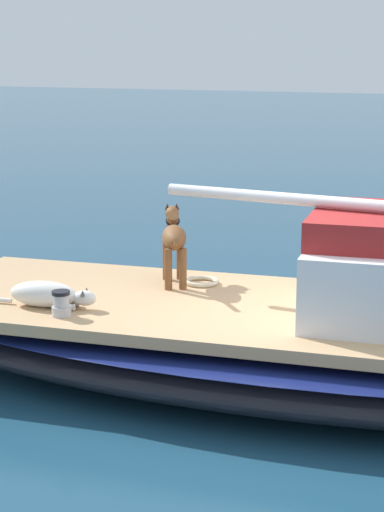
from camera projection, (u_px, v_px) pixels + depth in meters
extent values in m
plane|color=navy|center=(295.00, 383.00, 7.15)|extent=(120.00, 120.00, 0.00)
ellipsoid|color=black|center=(296.00, 352.00, 7.08)|extent=(3.90, 7.56, 0.56)
ellipsoid|color=navy|center=(296.00, 332.00, 7.04)|extent=(3.92, 7.59, 0.08)
cube|color=tan|center=(297.00, 315.00, 7.00)|extent=(3.34, 6.90, 0.10)
cylinder|color=silver|center=(284.00, 198.00, 7.04)|extent=(0.10, 2.20, 0.10)
cube|color=maroon|center=(357.00, 225.00, 6.85)|extent=(1.44, 0.95, 0.24)
ellipsoid|color=brown|center=(174.00, 237.00, 7.68)|extent=(0.56, 0.47, 0.22)
cylinder|color=brown|center=(166.00, 260.00, 7.91)|extent=(0.07, 0.07, 0.38)
cylinder|color=brown|center=(180.00, 260.00, 7.92)|extent=(0.07, 0.07, 0.38)
cylinder|color=brown|center=(168.00, 269.00, 7.55)|extent=(0.07, 0.07, 0.38)
cylinder|color=brown|center=(183.00, 269.00, 7.56)|extent=(0.07, 0.07, 0.38)
cylinder|color=brown|center=(173.00, 221.00, 7.88)|extent=(0.22, 0.19, 0.19)
ellipsoid|color=brown|center=(172.00, 213.00, 7.98)|extent=(0.26, 0.23, 0.13)
cone|color=black|center=(167.00, 207.00, 7.96)|extent=(0.05, 0.05, 0.06)
cone|color=black|center=(177.00, 206.00, 7.97)|extent=(0.05, 0.05, 0.06)
torus|color=black|center=(173.00, 221.00, 7.88)|extent=(0.17, 0.18, 0.10)
cylinder|color=brown|center=(177.00, 243.00, 7.32)|extent=(0.21, 0.16, 0.12)
ellipsoid|color=silver|center=(44.00, 294.00, 7.05)|extent=(0.40, 0.65, 0.22)
ellipsoid|color=silver|center=(85.00, 298.00, 6.97)|extent=(0.18, 0.23, 0.13)
cone|color=#504E4A|center=(87.00, 290.00, 7.00)|extent=(0.05, 0.05, 0.05)
cone|color=#504E4A|center=(83.00, 293.00, 6.92)|extent=(0.05, 0.05, 0.05)
cylinder|color=silver|center=(70.00, 303.00, 7.08)|extent=(0.10, 0.19, 0.06)
cylinder|color=silver|center=(64.00, 307.00, 6.97)|extent=(0.10, 0.19, 0.06)
cylinder|color=silver|center=(2.00, 300.00, 7.16)|extent=(0.08, 0.18, 0.04)
cylinder|color=#B7B7BC|center=(62.00, 311.00, 6.82)|extent=(0.16, 0.16, 0.08)
cylinder|color=#B7B7BC|center=(61.00, 300.00, 6.80)|extent=(0.13, 0.13, 0.10)
cylinder|color=black|center=(61.00, 293.00, 6.78)|extent=(0.15, 0.15, 0.03)
torus|color=beige|center=(202.00, 281.00, 7.79)|extent=(0.32, 0.32, 0.04)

